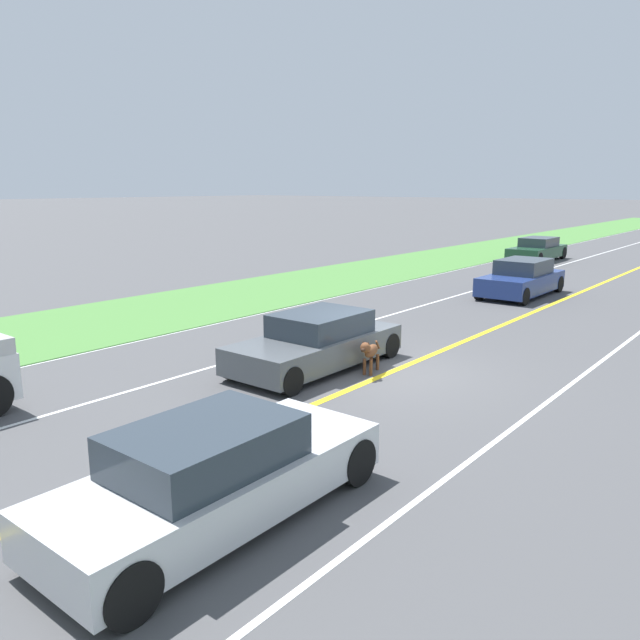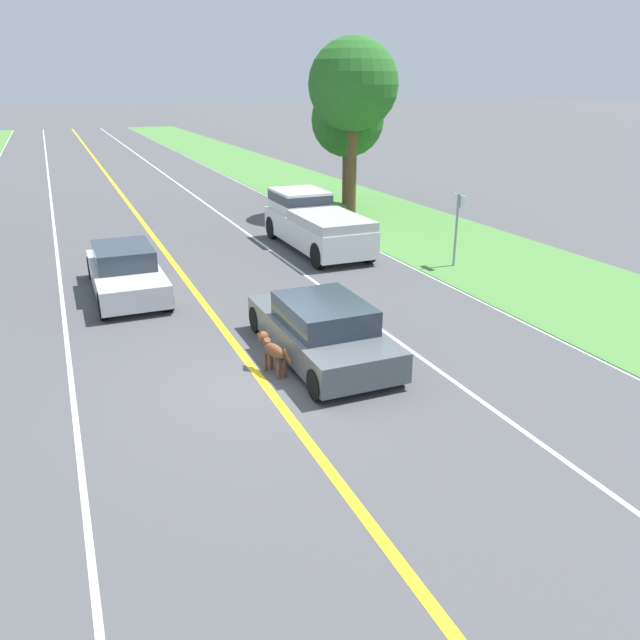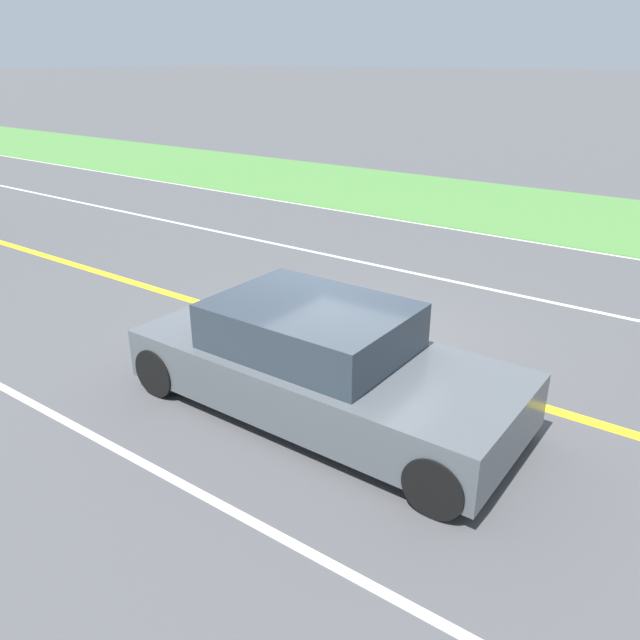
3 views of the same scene
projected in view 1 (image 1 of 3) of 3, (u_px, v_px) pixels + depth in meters
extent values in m
plane|color=#4C4C4F|center=(390.00, 372.00, 14.24)|extent=(400.00, 400.00, 0.00)
cube|color=yellow|center=(390.00, 372.00, 14.23)|extent=(0.18, 160.00, 0.01)
cube|color=white|center=(191.00, 329.00, 18.53)|extent=(0.14, 160.00, 0.01)
cube|color=white|center=(278.00, 348.00, 16.38)|extent=(0.10, 160.00, 0.01)
cube|color=white|center=(543.00, 405.00, 12.09)|extent=(0.10, 160.00, 0.01)
cube|color=#4C843D|center=(131.00, 316.00, 20.37)|extent=(6.00, 160.00, 0.03)
cube|color=#51565B|center=(316.00, 348.00, 14.51)|extent=(1.87, 4.50, 0.61)
cube|color=#2D3842|center=(321.00, 323.00, 14.53)|extent=(1.61, 2.16, 0.52)
cylinder|color=black|center=(232.00, 366.00, 13.66)|extent=(0.22, 0.61, 0.61)
cylinder|color=black|center=(335.00, 335.00, 16.48)|extent=(0.22, 0.61, 0.61)
cylinder|color=black|center=(290.00, 381.00, 12.62)|extent=(0.22, 0.61, 0.61)
cylinder|color=black|center=(389.00, 345.00, 15.44)|extent=(0.22, 0.61, 0.61)
ellipsoid|color=brown|center=(371.00, 351.00, 14.14)|extent=(0.39, 0.71, 0.27)
cylinder|color=brown|center=(364.00, 367.00, 14.02)|extent=(0.07, 0.07, 0.37)
cylinder|color=brown|center=(371.00, 361.00, 14.45)|extent=(0.07, 0.07, 0.37)
cylinder|color=brown|center=(371.00, 368.00, 13.96)|extent=(0.07, 0.07, 0.37)
cylinder|color=brown|center=(378.00, 362.00, 14.39)|extent=(0.07, 0.07, 0.37)
cylinder|color=brown|center=(367.00, 349.00, 13.85)|extent=(0.19, 0.22, 0.18)
sphere|color=brown|center=(365.00, 348.00, 13.73)|extent=(0.29, 0.29, 0.23)
ellipsoid|color=#331E14|center=(363.00, 350.00, 13.59)|extent=(0.13, 0.13, 0.09)
cone|color=#55301C|center=(363.00, 343.00, 13.75)|extent=(0.09, 0.09, 0.10)
cone|color=#55301C|center=(368.00, 344.00, 13.70)|extent=(0.09, 0.09, 0.10)
cylinder|color=brown|center=(378.00, 345.00, 14.53)|extent=(0.12, 0.26, 0.25)
cube|color=navy|center=(521.00, 283.00, 24.06)|extent=(1.86, 4.50, 0.68)
cube|color=#2D3842|center=(524.00, 266.00, 24.06)|extent=(1.60, 2.16, 0.55)
cylinder|color=black|center=(480.00, 291.00, 23.22)|extent=(0.22, 0.64, 0.64)
cylinder|color=black|center=(518.00, 280.00, 26.01)|extent=(0.22, 0.64, 0.64)
cylinder|color=black|center=(524.00, 296.00, 22.18)|extent=(0.22, 0.64, 0.64)
cylinder|color=black|center=(558.00, 284.00, 24.98)|extent=(0.22, 0.64, 0.64)
cube|color=#1E472D|center=(537.00, 252.00, 35.45)|extent=(1.84, 4.79, 0.62)
cube|color=#2D3842|center=(539.00, 242.00, 35.48)|extent=(1.58, 2.30, 0.50)
cylinder|color=black|center=(509.00, 257.00, 34.51)|extent=(0.22, 0.68, 0.68)
cylinder|color=black|center=(535.00, 251.00, 37.49)|extent=(0.22, 0.68, 0.68)
cylinder|color=black|center=(539.00, 259.00, 33.48)|extent=(0.22, 0.68, 0.68)
cylinder|color=black|center=(563.00, 253.00, 36.46)|extent=(0.22, 0.68, 0.68)
cube|color=silver|center=(219.00, 483.00, 7.88)|extent=(1.77, 4.63, 0.61)
cube|color=#2D3842|center=(206.00, 445.00, 7.62)|extent=(1.52, 2.22, 0.54)
cylinder|color=black|center=(356.00, 461.00, 8.85)|extent=(0.22, 0.68, 0.68)
cylinder|color=black|center=(129.00, 592.00, 6.00)|extent=(0.22, 0.68, 0.68)
cylinder|color=black|center=(274.00, 434.00, 9.83)|extent=(0.22, 0.68, 0.68)
cylinder|color=black|center=(45.00, 535.00, 6.97)|extent=(0.22, 0.68, 0.68)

